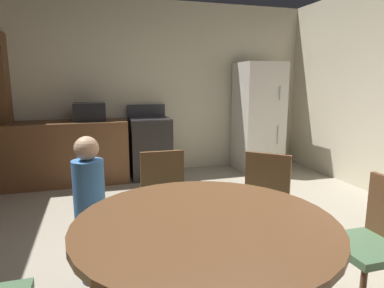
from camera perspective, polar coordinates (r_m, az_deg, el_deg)
name	(u,v)px	position (r m, az deg, el deg)	size (l,w,h in m)	color
ground_plane	(220,267)	(2.85, 4.79, -20.27)	(14.00, 14.00, 0.00)	#A89E89
wall_back	(151,88)	(5.48, -7.09, 9.42)	(5.50, 0.12, 2.70)	beige
kitchen_counter	(56,153)	(5.13, -22.24, -1.50)	(2.00, 0.60, 0.90)	brown
oven_range	(150,147)	(5.17, -7.20, -0.51)	(0.60, 0.60, 1.10)	black
refrigerator	(258,117)	(5.63, 11.24, 4.53)	(0.68, 0.68, 1.76)	silver
microwave	(90,112)	(5.02, -17.10, 5.27)	(0.44, 0.32, 0.26)	black
dining_table	(205,246)	(1.83, 2.27, -17.07)	(1.36, 1.36, 0.76)	brown
chair_northeast	(263,200)	(2.85, 12.02, -9.30)	(0.57, 0.57, 0.87)	brown
chair_east	(376,238)	(2.45, 28.94, -13.87)	(0.40, 0.40, 0.87)	brown
chair_north	(165,196)	(2.88, -4.61, -8.89)	(0.41, 0.41, 0.87)	brown
person_child	(90,207)	(2.54, -17.03, -10.19)	(0.31, 0.31, 1.09)	#3D4C84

